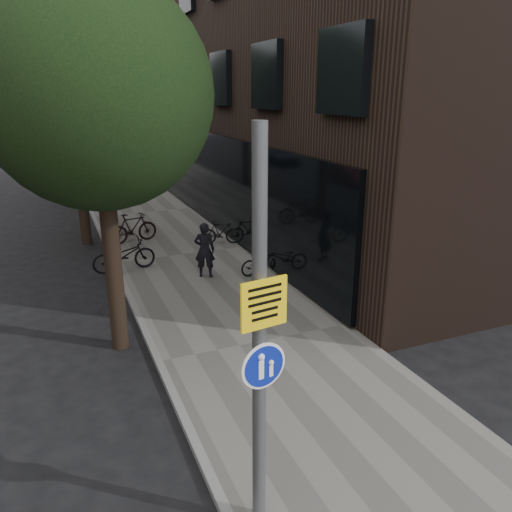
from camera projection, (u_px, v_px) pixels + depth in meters
ground at (328, 442)px, 7.99m from camera, size 120.00×120.00×0.00m
sidewalk at (183, 256)px, 16.82m from camera, size 4.50×60.00×0.12m
curb_edge at (115, 264)px, 16.00m from camera, size 0.15×60.00×0.13m
building_right_dark_brick at (266, 21)px, 27.53m from camera, size 12.00×40.00×18.00m
street_tree_near at (101, 104)px, 9.52m from camera, size 4.40×4.40×7.50m
street_tree_mid at (73, 98)px, 16.97m from camera, size 5.00×5.00×7.80m
street_tree_far at (62, 96)px, 24.85m from camera, size 5.00×5.00×7.80m
signpost at (259, 343)px, 5.66m from camera, size 0.57×0.17×4.96m
pedestrian at (205, 250)px, 14.54m from camera, size 0.70×0.59×1.64m
parked_bike_facade_near at (263, 261)px, 14.92m from camera, size 1.58×0.78×0.80m
parked_bike_facade_far at (221, 232)px, 17.81m from camera, size 1.52×0.77×0.88m
parked_bike_curb_near at (124, 255)px, 15.11m from camera, size 1.96×0.85×1.00m
parked_bike_curb_far at (133, 228)px, 17.96m from camera, size 1.85×0.84×1.07m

